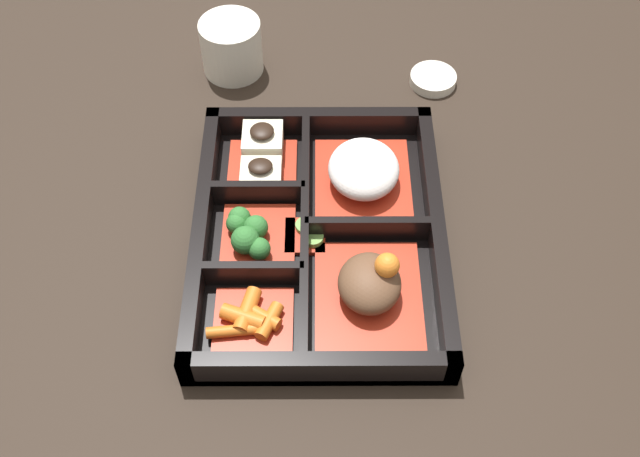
% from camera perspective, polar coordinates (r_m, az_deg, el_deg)
% --- Properties ---
extents(ground_plane, '(3.00, 3.00, 0.00)m').
position_cam_1_polar(ground_plane, '(0.75, 0.00, -1.15)').
color(ground_plane, black).
extents(bento_base, '(0.31, 0.25, 0.01)m').
position_cam_1_polar(bento_base, '(0.75, 0.00, -0.92)').
color(bento_base, black).
rests_on(bento_base, ground_plane).
extents(bento_rim, '(0.31, 0.25, 0.04)m').
position_cam_1_polar(bento_rim, '(0.74, -0.30, -0.27)').
color(bento_rim, black).
rests_on(bento_rim, ground_plane).
extents(bowl_rice, '(0.12, 0.10, 0.04)m').
position_cam_1_polar(bowl_rice, '(0.78, 3.42, 4.34)').
color(bowl_rice, '#B22D19').
rests_on(bowl_rice, bento_base).
extents(bowl_stew, '(0.12, 0.10, 0.06)m').
position_cam_1_polar(bowl_stew, '(0.69, 3.94, -4.39)').
color(bowl_stew, '#B22D19').
rests_on(bowl_stew, bento_base).
extents(bowl_tofu, '(0.09, 0.07, 0.04)m').
position_cam_1_polar(bowl_tofu, '(0.80, -4.34, 5.50)').
color(bowl_tofu, '#B22D19').
rests_on(bowl_tofu, bento_base).
extents(bowl_greens, '(0.08, 0.07, 0.03)m').
position_cam_1_polar(bowl_greens, '(0.74, -5.21, -0.40)').
color(bowl_greens, '#B22D19').
rests_on(bowl_greens, bento_base).
extents(bowl_carrots, '(0.07, 0.08, 0.02)m').
position_cam_1_polar(bowl_carrots, '(0.69, -5.14, -6.88)').
color(bowl_carrots, '#B22D19').
rests_on(bowl_carrots, bento_base).
extents(bowl_pickles, '(0.04, 0.04, 0.01)m').
position_cam_1_polar(bowl_pickles, '(0.74, -0.94, -0.41)').
color(bowl_pickles, '#B22D19').
rests_on(bowl_pickles, bento_base).
extents(tea_cup, '(0.07, 0.07, 0.07)m').
position_cam_1_polar(tea_cup, '(0.92, -6.69, 13.66)').
color(tea_cup, beige).
rests_on(tea_cup, ground_plane).
extents(sauce_dish, '(0.06, 0.06, 0.01)m').
position_cam_1_polar(sauce_dish, '(0.92, 8.69, 11.20)').
color(sauce_dish, beige).
rests_on(sauce_dish, ground_plane).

